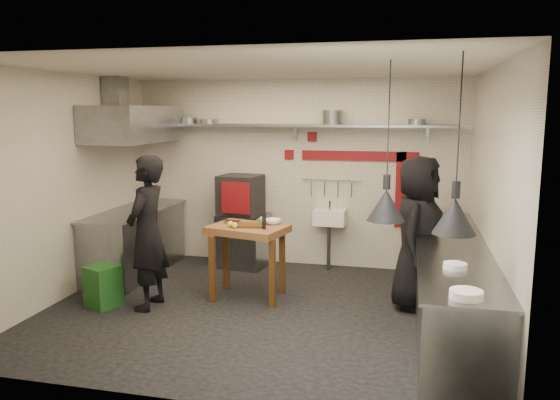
% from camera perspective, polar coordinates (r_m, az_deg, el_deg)
% --- Properties ---
extents(floor, '(5.00, 5.00, 0.00)m').
position_cam_1_polar(floor, '(6.58, -2.19, -11.46)').
color(floor, black).
rests_on(floor, ground).
extents(ceiling, '(5.00, 5.00, 0.00)m').
position_cam_1_polar(ceiling, '(6.17, -2.36, 13.63)').
color(ceiling, silver).
rests_on(ceiling, floor).
extents(wall_back, '(5.00, 0.04, 2.80)m').
position_cam_1_polar(wall_back, '(8.25, 1.67, 2.83)').
color(wall_back, beige).
rests_on(wall_back, floor).
extents(wall_front, '(5.00, 0.04, 2.80)m').
position_cam_1_polar(wall_front, '(4.28, -9.88, -3.49)').
color(wall_front, beige).
rests_on(wall_front, floor).
extents(wall_left, '(0.04, 4.20, 2.80)m').
position_cam_1_polar(wall_left, '(7.30, -21.53, 1.31)').
color(wall_left, beige).
rests_on(wall_left, floor).
extents(wall_right, '(0.04, 4.20, 2.80)m').
position_cam_1_polar(wall_right, '(6.06, 21.15, -0.20)').
color(wall_right, beige).
rests_on(wall_right, floor).
extents(red_band_horiz, '(1.70, 0.02, 0.14)m').
position_cam_1_polar(red_band_horiz, '(8.06, 8.29, 4.58)').
color(red_band_horiz, maroon).
rests_on(red_band_horiz, wall_back).
extents(red_band_vert, '(0.14, 0.02, 1.10)m').
position_cam_1_polar(red_band_vert, '(8.09, 12.45, 1.05)').
color(red_band_vert, maroon).
rests_on(red_band_vert, wall_back).
extents(red_tile_a, '(0.14, 0.02, 0.14)m').
position_cam_1_polar(red_tile_a, '(8.14, 3.39, 6.61)').
color(red_tile_a, maroon).
rests_on(red_tile_a, wall_back).
extents(red_tile_b, '(0.14, 0.02, 0.14)m').
position_cam_1_polar(red_tile_b, '(8.22, 0.96, 4.77)').
color(red_tile_b, maroon).
rests_on(red_tile_b, wall_back).
extents(back_shelf, '(4.60, 0.34, 0.04)m').
position_cam_1_polar(back_shelf, '(8.02, 1.43, 7.80)').
color(back_shelf, slate).
rests_on(back_shelf, wall_back).
extents(shelf_bracket_left, '(0.04, 0.06, 0.24)m').
position_cam_1_polar(shelf_bracket_left, '(8.76, -10.72, 7.12)').
color(shelf_bracket_left, slate).
rests_on(shelf_bracket_left, wall_back).
extents(shelf_bracket_mid, '(0.04, 0.06, 0.24)m').
position_cam_1_polar(shelf_bracket_mid, '(8.17, 1.64, 7.12)').
color(shelf_bracket_mid, slate).
rests_on(shelf_bracket_mid, wall_back).
extents(shelf_bracket_right, '(0.04, 0.06, 0.24)m').
position_cam_1_polar(shelf_bracket_right, '(8.00, 15.18, 6.76)').
color(shelf_bracket_right, slate).
rests_on(shelf_bracket_right, wall_back).
extents(pan_far_left, '(0.31, 0.31, 0.09)m').
position_cam_1_polar(pan_far_left, '(8.51, -9.53, 8.20)').
color(pan_far_left, slate).
rests_on(pan_far_left, back_shelf).
extents(pan_mid_left, '(0.27, 0.27, 0.07)m').
position_cam_1_polar(pan_mid_left, '(8.39, -7.48, 8.17)').
color(pan_mid_left, slate).
rests_on(pan_mid_left, back_shelf).
extents(stock_pot, '(0.33, 0.33, 0.20)m').
position_cam_1_polar(stock_pot, '(7.92, 5.50, 8.61)').
color(stock_pot, slate).
rests_on(stock_pot, back_shelf).
extents(pan_right, '(0.30, 0.30, 0.08)m').
position_cam_1_polar(pan_right, '(7.85, 14.13, 7.92)').
color(pan_right, slate).
rests_on(pan_right, back_shelf).
extents(oven_stand, '(0.76, 0.71, 0.80)m').
position_cam_1_polar(oven_stand, '(8.28, -3.79, -4.20)').
color(oven_stand, slate).
rests_on(oven_stand, floor).
extents(combi_oven, '(0.65, 0.62, 0.58)m').
position_cam_1_polar(combi_oven, '(8.21, -4.14, 0.59)').
color(combi_oven, black).
rests_on(combi_oven, oven_stand).
extents(oven_door, '(0.44, 0.09, 0.46)m').
position_cam_1_polar(oven_door, '(7.88, -4.68, 0.22)').
color(oven_door, maroon).
rests_on(oven_door, combi_oven).
extents(oven_glass, '(0.33, 0.06, 0.34)m').
position_cam_1_polar(oven_glass, '(7.90, -4.32, 0.24)').
color(oven_glass, black).
rests_on(oven_glass, oven_door).
extents(hand_sink, '(0.46, 0.34, 0.22)m').
position_cam_1_polar(hand_sink, '(8.08, 5.21, -1.81)').
color(hand_sink, white).
rests_on(hand_sink, wall_back).
extents(sink_tap, '(0.03, 0.03, 0.14)m').
position_cam_1_polar(sink_tap, '(8.04, 5.23, -0.55)').
color(sink_tap, slate).
rests_on(sink_tap, hand_sink).
extents(sink_drain, '(0.06, 0.06, 0.66)m').
position_cam_1_polar(sink_drain, '(8.13, 5.12, -4.90)').
color(sink_drain, slate).
rests_on(sink_drain, floor).
extents(utensil_rail, '(0.90, 0.02, 0.02)m').
position_cam_1_polar(utensil_rail, '(8.13, 5.41, 2.12)').
color(utensil_rail, slate).
rests_on(utensil_rail, wall_back).
extents(counter_right, '(0.70, 3.80, 0.90)m').
position_cam_1_polar(counter_right, '(6.24, 17.41, -8.72)').
color(counter_right, slate).
rests_on(counter_right, floor).
extents(counter_right_top, '(0.76, 3.90, 0.03)m').
position_cam_1_polar(counter_right_top, '(6.11, 17.63, -4.56)').
color(counter_right_top, slate).
rests_on(counter_right_top, counter_right).
extents(plate_stack, '(0.33, 0.33, 0.07)m').
position_cam_1_polar(plate_stack, '(4.42, 18.87, -9.31)').
color(plate_stack, white).
rests_on(plate_stack, counter_right_top).
extents(small_bowl_right, '(0.28, 0.28, 0.05)m').
position_cam_1_polar(small_bowl_right, '(5.20, 17.82, -6.56)').
color(small_bowl_right, white).
rests_on(small_bowl_right, counter_right_top).
extents(counter_left, '(0.70, 1.90, 0.90)m').
position_cam_1_polar(counter_left, '(8.17, -14.90, -4.33)').
color(counter_left, slate).
rests_on(counter_left, floor).
extents(counter_left_top, '(0.76, 2.00, 0.03)m').
position_cam_1_polar(counter_left_top, '(8.08, -15.04, -1.12)').
color(counter_left_top, slate).
rests_on(counter_left_top, counter_left).
extents(extractor_hood, '(0.78, 1.60, 0.50)m').
position_cam_1_polar(extractor_hood, '(7.93, -15.10, 7.68)').
color(extractor_hood, slate).
rests_on(extractor_hood, ceiling).
extents(hood_duct, '(0.28, 0.28, 0.50)m').
position_cam_1_polar(hood_duct, '(8.05, -16.82, 10.47)').
color(hood_duct, slate).
rests_on(hood_duct, ceiling).
extents(green_bin, '(0.44, 0.44, 0.50)m').
position_cam_1_polar(green_bin, '(6.97, -18.01, -8.57)').
color(green_bin, '#1C541D').
rests_on(green_bin, floor).
extents(prep_table, '(1.05, 0.84, 0.92)m').
position_cam_1_polar(prep_table, '(6.90, -3.36, -6.45)').
color(prep_table, brown).
rests_on(prep_table, floor).
extents(cutting_board, '(0.38, 0.30, 0.02)m').
position_cam_1_polar(cutting_board, '(6.76, -3.26, -2.66)').
color(cutting_board, '#4D2E12').
rests_on(cutting_board, prep_table).
extents(pepper_mill, '(0.06, 0.06, 0.20)m').
position_cam_1_polar(pepper_mill, '(6.58, -1.68, -2.22)').
color(pepper_mill, black).
rests_on(pepper_mill, prep_table).
extents(lemon_a, '(0.08, 0.08, 0.07)m').
position_cam_1_polar(lemon_a, '(6.72, -5.23, -2.51)').
color(lemon_a, yellow).
rests_on(lemon_a, prep_table).
extents(lemon_b, '(0.08, 0.08, 0.07)m').
position_cam_1_polar(lemon_b, '(6.66, -4.76, -2.65)').
color(lemon_b, yellow).
rests_on(lemon_b, prep_table).
extents(veg_ball, '(0.11, 0.11, 0.09)m').
position_cam_1_polar(veg_ball, '(6.88, -1.87, -2.12)').
color(veg_ball, '#569546').
rests_on(veg_ball, prep_table).
extents(steel_tray, '(0.19, 0.13, 0.03)m').
position_cam_1_polar(steel_tray, '(6.97, -5.02, -2.30)').
color(steel_tray, slate).
rests_on(steel_tray, prep_table).
extents(bowl, '(0.23, 0.23, 0.06)m').
position_cam_1_polar(bowl, '(6.88, -0.76, -2.27)').
color(bowl, white).
rests_on(bowl, prep_table).
extents(heat_lamp_near, '(0.42, 0.42, 1.51)m').
position_cam_1_polar(heat_lamp_near, '(5.23, 11.23, 5.98)').
color(heat_lamp_near, black).
rests_on(heat_lamp_near, ceiling).
extents(heat_lamp_far, '(0.41, 0.41, 1.47)m').
position_cam_1_polar(heat_lamp_far, '(4.64, 18.14, 5.50)').
color(heat_lamp_far, black).
rests_on(heat_lamp_far, ceiling).
extents(chef_left, '(0.44, 0.67, 1.83)m').
position_cam_1_polar(chef_left, '(6.62, -13.71, -3.34)').
color(chef_left, black).
rests_on(chef_left, floor).
extents(chef_right, '(0.77, 1.00, 1.82)m').
position_cam_1_polar(chef_right, '(6.64, 14.17, -3.36)').
color(chef_right, black).
rests_on(chef_right, floor).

